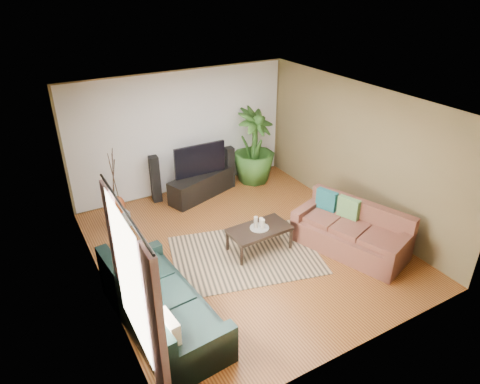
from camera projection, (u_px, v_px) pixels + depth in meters
floor at (245, 247)px, 7.82m from camera, size 5.50×5.50×0.00m
ceiling at (246, 102)px, 6.57m from camera, size 5.50×5.50×0.00m
wall_back at (182, 133)px, 9.31m from camera, size 5.00×0.00×5.00m
wall_front at (363, 269)px, 5.08m from camera, size 5.00×0.00×5.00m
wall_left at (95, 219)px, 6.10m from camera, size 0.00×5.50×5.50m
wall_right at (357, 153)px, 8.29m from camera, size 0.00×5.50×5.50m
backwall_panel at (182, 133)px, 9.31m from camera, size 4.90×0.00×4.90m
window_pane at (129, 278)px, 4.85m from camera, size 0.00×1.80×1.80m
curtain_near at (158, 337)px, 4.41m from camera, size 0.08×0.35×2.20m
curtain_far at (118, 260)px, 5.57m from camera, size 0.08×0.35×2.20m
curtain_rod at (123, 209)px, 4.46m from camera, size 0.03×1.90×0.03m
sofa_left at (162, 300)px, 5.95m from camera, size 1.20×2.41×0.85m
sofa_right at (351, 230)px, 7.56m from camera, size 1.49×2.16×0.85m
area_rug at (245, 255)px, 7.60m from camera, size 2.91×2.38×0.01m
coffee_table at (259, 239)px, 7.66m from camera, size 1.12×0.64×0.45m
candle_tray at (259, 228)px, 7.56m from camera, size 0.34×0.34×0.01m
candle_tall at (256, 222)px, 7.50m from camera, size 0.07×0.07×0.22m
candle_mid at (263, 224)px, 7.50m from camera, size 0.07×0.07×0.17m
candle_short at (261, 221)px, 7.60m from camera, size 0.07×0.07×0.14m
tv_stand at (202, 185)px, 9.47m from camera, size 1.66×0.97×0.53m
television at (200, 160)px, 9.20m from camera, size 1.16×0.06×0.69m
speaker_left at (155, 179)px, 9.16m from camera, size 0.21×0.23×1.04m
speaker_right at (230, 167)px, 9.80m from camera, size 0.18×0.20×0.97m
potted_plant at (254, 146)px, 9.90m from camera, size 1.30×1.30×1.74m
plant_pot at (254, 175)px, 10.24m from camera, size 0.32×0.32×0.25m
pedestal at (120, 219)px, 8.40m from camera, size 0.38×0.38×0.31m
vase at (118, 206)px, 8.27m from camera, size 0.29×0.29×0.40m
side_table at (125, 264)px, 6.94m from camera, size 0.54×0.54×0.52m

